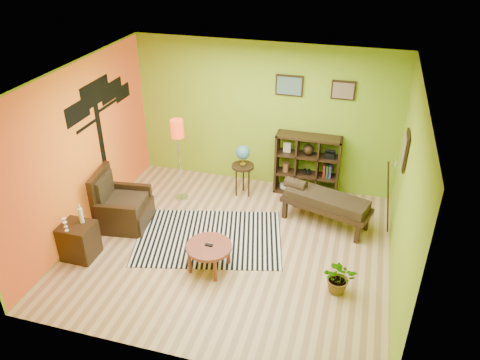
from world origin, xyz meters
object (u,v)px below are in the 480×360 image
(globe_table, at_px, (243,158))
(cube_shelf, at_px, (308,165))
(armchair, at_px, (121,208))
(coffee_table, at_px, (209,249))
(side_cabinet, at_px, (79,240))
(floor_lamp, at_px, (178,136))
(potted_plant, at_px, (339,280))
(bench, at_px, (324,201))

(globe_table, xyz_separation_m, cube_shelf, (1.16, 0.39, -0.18))
(globe_table, bearing_deg, cube_shelf, 18.55)
(armchair, height_order, globe_table, globe_table)
(coffee_table, bearing_deg, armchair, 158.83)
(armchair, relative_size, globe_table, 0.97)
(side_cabinet, height_order, floor_lamp, floor_lamp)
(floor_lamp, height_order, potted_plant, floor_lamp)
(floor_lamp, bearing_deg, globe_table, 22.91)
(globe_table, height_order, potted_plant, globe_table)
(globe_table, bearing_deg, bench, -18.70)
(bench, bearing_deg, potted_plant, -75.29)
(coffee_table, height_order, globe_table, globe_table)
(coffee_table, distance_m, side_cabinet, 2.06)
(floor_lamp, distance_m, cube_shelf, 2.49)
(coffee_table, xyz_separation_m, armchair, (-1.86, 0.72, -0.06))
(side_cabinet, relative_size, potted_plant, 1.76)
(cube_shelf, distance_m, potted_plant, 2.76)
(cube_shelf, relative_size, bench, 0.75)
(bench, bearing_deg, coffee_table, -131.81)
(cube_shelf, height_order, potted_plant, cube_shelf)
(cube_shelf, relative_size, potted_plant, 2.33)
(potted_plant, bearing_deg, armchair, 169.55)
(armchair, relative_size, potted_plant, 1.94)
(armchair, relative_size, side_cabinet, 1.11)
(floor_lamp, relative_size, bench, 1.00)
(armchair, xyz_separation_m, potted_plant, (3.79, -0.70, -0.10))
(potted_plant, bearing_deg, side_cabinet, -175.72)
(coffee_table, distance_m, floor_lamp, 2.31)
(armchair, height_order, potted_plant, armchair)
(side_cabinet, xyz_separation_m, globe_table, (1.95, 2.50, 0.48))
(coffee_table, bearing_deg, globe_table, 92.33)
(globe_table, distance_m, bench, 1.71)
(bench, bearing_deg, floor_lamp, 178.19)
(cube_shelf, height_order, bench, cube_shelf)
(floor_lamp, xyz_separation_m, cube_shelf, (2.24, 0.84, -0.69))
(floor_lamp, bearing_deg, cube_shelf, 20.68)
(globe_table, distance_m, potted_plant, 3.04)
(side_cabinet, distance_m, bench, 4.05)
(side_cabinet, bearing_deg, bench, 28.90)
(floor_lamp, relative_size, cube_shelf, 1.33)
(side_cabinet, bearing_deg, cube_shelf, 42.81)
(coffee_table, xyz_separation_m, side_cabinet, (-2.04, -0.28, -0.06))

